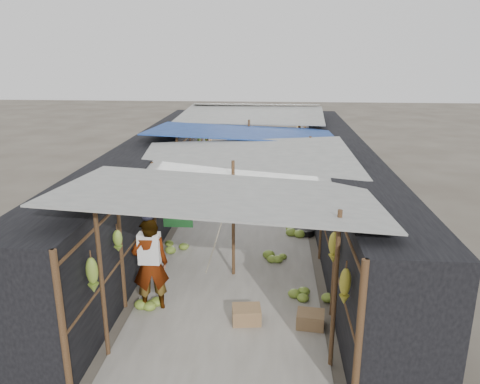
% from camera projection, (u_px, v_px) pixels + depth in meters
% --- Properties ---
extents(ground, '(80.00, 80.00, 0.00)m').
position_uv_depth(ground, '(217.00, 360.00, 7.54)').
color(ground, '#6B6356').
rests_on(ground, ground).
extents(aisle_slab, '(3.60, 16.00, 0.02)m').
position_uv_depth(aisle_slab, '(244.00, 220.00, 13.74)').
color(aisle_slab, '#9E998E').
rests_on(aisle_slab, ground).
extents(stall_left, '(1.40, 15.00, 2.30)m').
position_uv_depth(stall_left, '(151.00, 181.00, 13.60)').
color(stall_left, black).
rests_on(stall_left, ground).
extents(stall_right, '(1.40, 15.00, 2.30)m').
position_uv_depth(stall_right, '(339.00, 184.00, 13.22)').
color(stall_right, black).
rests_on(stall_right, ground).
extents(crate_near, '(0.56, 0.47, 0.31)m').
position_uv_depth(crate_near, '(247.00, 315.00, 8.52)').
color(crate_near, '#97764D').
rests_on(crate_near, ground).
extents(crate_mid, '(0.53, 0.45, 0.29)m').
position_uv_depth(crate_mid, '(310.00, 320.00, 8.39)').
color(crate_mid, '#97764D').
rests_on(crate_mid, ground).
extents(crate_back, '(0.59, 0.54, 0.30)m').
position_uv_depth(crate_back, '(221.00, 202.00, 14.91)').
color(crate_back, '#97764D').
rests_on(crate_back, ground).
extents(black_basin, '(0.57, 0.57, 0.17)m').
position_uv_depth(black_basin, '(304.00, 231.00, 12.66)').
color(black_basin, black).
rests_on(black_basin, ground).
extents(vendor_elderly, '(0.77, 0.62, 1.85)m').
position_uv_depth(vendor_elderly, '(150.00, 265.00, 8.78)').
color(vendor_elderly, white).
rests_on(vendor_elderly, ground).
extents(shopper_blue, '(1.07, 0.98, 1.78)m').
position_uv_depth(shopper_blue, '(247.00, 170.00, 15.88)').
color(shopper_blue, '#2048A0').
rests_on(shopper_blue, ground).
extents(vendor_seated, '(0.46, 0.68, 0.97)m').
position_uv_depth(vendor_seated, '(277.00, 181.00, 16.12)').
color(vendor_seated, '#49443F').
rests_on(vendor_seated, ground).
extents(market_canopy, '(5.62, 15.20, 2.77)m').
position_uv_depth(market_canopy, '(246.00, 137.00, 13.37)').
color(market_canopy, brown).
rests_on(market_canopy, ground).
extents(hanging_bananas, '(3.96, 13.94, 0.83)m').
position_uv_depth(hanging_bananas, '(239.00, 170.00, 12.90)').
color(hanging_bananas, olive).
rests_on(hanging_bananas, ground).
extents(floor_bananas, '(3.85, 10.42, 0.36)m').
position_uv_depth(floor_bananas, '(255.00, 221.00, 13.25)').
color(floor_bananas, olive).
rests_on(floor_bananas, ground).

